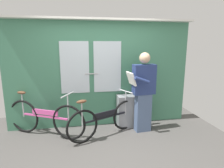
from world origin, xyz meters
TOP-DOWN VIEW (x-y plane):
  - ground_plane at (0.00, 0.00)m, footprint 5.02×3.91m
  - train_door_wall at (-0.01, 1.15)m, footprint 4.02×0.28m
  - bicycle_near_door at (-1.17, 0.77)m, footprint 1.58×0.87m
  - bicycle_leaning_behind at (0.01, 0.57)m, footprint 1.54×0.81m
  - passenger_reading_newspaper at (0.82, 0.65)m, footprint 0.59×0.51m
  - trash_bin_by_wall at (0.54, 0.93)m, footprint 0.39×0.28m

SIDE VIEW (x-z plane):
  - ground_plane at x=0.00m, z-range -0.04..0.00m
  - bicycle_leaning_behind at x=0.01m, z-range -0.08..0.78m
  - trash_bin_by_wall at x=0.54m, z-range 0.00..0.71m
  - bicycle_near_door at x=-1.17m, z-range -0.08..0.83m
  - passenger_reading_newspaper at x=0.82m, z-range 0.05..1.71m
  - train_door_wall at x=-0.01m, z-range 0.05..2.39m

